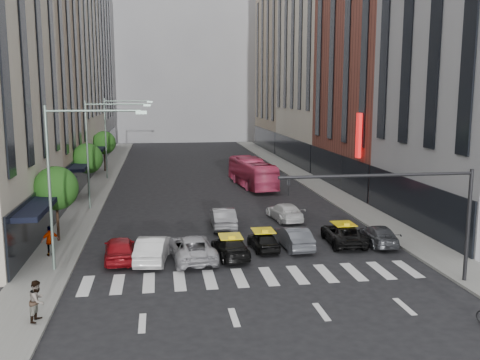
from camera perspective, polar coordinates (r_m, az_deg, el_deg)
name	(u,v)px	position (r m, az deg, el deg)	size (l,w,h in m)	color
ground	(263,287)	(27.88, 2.49, -11.31)	(160.00, 160.00, 0.00)	black
sidewalk_left	(97,188)	(56.80, -15.01, -0.86)	(3.00, 96.00, 0.15)	slate
sidewalk_right	(313,183)	(58.83, 7.85, -0.28)	(3.00, 96.00, 0.15)	slate
building_left_b	(29,69)	(54.93, -21.59, 10.98)	(8.00, 16.00, 24.00)	tan
building_left_c	(60,26)	(73.02, -18.68, 15.31)	(8.00, 20.00, 36.00)	beige
building_left_d	(82,60)	(91.51, -16.52, 12.22)	(8.00, 18.00, 30.00)	gray
building_right_a	(478,2)	(42.34, 24.02, 16.95)	(8.00, 16.00, 32.00)	gray
building_right_b	(377,60)	(57.13, 14.44, 12.25)	(8.00, 18.00, 26.00)	brown
building_right_c	(322,15)	(75.61, 8.79, 16.98)	(8.00, 20.00, 40.00)	beige
building_right_d	(288,67)	(93.34, 5.14, 11.88)	(8.00, 18.00, 28.00)	tan
building_far	(182,51)	(111.00, -6.19, 13.53)	(30.00, 10.00, 36.00)	gray
tree_near	(56,188)	(36.73, -19.05, -0.85)	(2.88, 2.88, 4.95)	black
tree_mid	(87,158)	(52.38, -15.97, 2.22)	(2.88, 2.88, 4.95)	black
tree_far	(104,143)	(68.20, -14.31, 3.87)	(2.88, 2.88, 4.95)	black
streetlamp_near	(67,166)	(30.25, -18.00, 1.43)	(5.38, 0.25, 9.00)	gray
streetlamp_mid	(99,140)	(46.02, -14.84, 4.15)	(5.38, 0.25, 9.00)	gray
streetlamp_far	(114,128)	(61.91, -13.30, 5.47)	(5.38, 0.25, 9.00)	gray
traffic_signal	(418,200)	(28.23, 18.48, -2.08)	(10.10, 0.20, 6.00)	black
liberty_sign	(359,136)	(49.05, 12.55, 4.65)	(0.30, 0.70, 4.00)	red
car_red	(120,249)	(32.47, -12.71, -7.15)	(1.75, 4.34, 1.48)	maroon
car_white_front	(153,249)	(31.97, -9.28, -7.25)	(1.62, 4.65, 1.53)	#BCBCBC
car_silver	(192,248)	(32.01, -5.18, -7.21)	(2.42, 5.24, 1.46)	#AFAEB4
taxi_left	(230,247)	(32.40, -1.02, -7.15)	(1.77, 4.35, 1.26)	black
taxi_center	(263,240)	(33.86, 2.49, -6.46)	(1.45, 3.59, 1.22)	black
car_grey_mid	(294,237)	(34.39, 5.75, -6.09)	(1.49, 4.28, 1.41)	#45474D
taxi_right	(343,234)	(35.79, 10.95, -5.67)	(2.19, 4.76, 1.32)	black
car_grey_curb	(378,235)	(36.17, 14.54, -5.70)	(1.75, 4.31, 1.25)	#37393E
car_row2_left	(223,218)	(39.10, -1.84, -4.06)	(1.62, 4.65, 1.53)	gray
car_row2_right	(285,212)	(41.62, 4.78, -3.39)	(1.88, 4.62, 1.34)	silver
bus	(252,173)	(55.85, 1.31, 0.76)	(2.49, 10.62, 2.96)	#CE3C63
pedestrian_near	(37,301)	(24.92, -20.80, -11.93)	(0.87, 0.68, 1.80)	gray
pedestrian_far	(50,241)	(34.03, -19.57, -6.14)	(1.07, 0.44, 1.82)	gray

